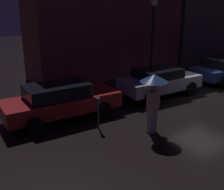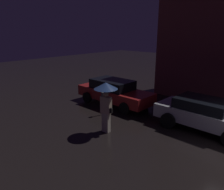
# 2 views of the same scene
# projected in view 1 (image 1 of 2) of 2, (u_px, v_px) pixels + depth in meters

# --- Properties ---
(ground_plane) EXTENTS (60.00, 60.00, 0.00)m
(ground_plane) POSITION_uv_depth(u_px,v_px,m) (205.00, 96.00, 13.97)
(ground_plane) COLOR black
(building_facade_left) EXTENTS (9.69, 3.00, 7.83)m
(building_facade_left) POSITION_uv_depth(u_px,v_px,m) (107.00, 11.00, 16.99)
(building_facade_left) COLOR brown
(building_facade_left) RESTS_ON ground
(building_facade_right) EXTENTS (6.22, 3.00, 7.82)m
(building_facade_right) POSITION_uv_depth(u_px,v_px,m) (199.00, 9.00, 21.31)
(building_facade_right) COLOR #564C47
(building_facade_right) RESTS_ON ground
(parked_car_red) EXTENTS (4.69, 1.92, 1.44)m
(parked_car_red) POSITION_uv_depth(u_px,v_px,m) (61.00, 100.00, 11.18)
(parked_car_red) COLOR maroon
(parked_car_red) RESTS_ON ground
(parked_car_silver) EXTENTS (4.18, 1.93, 1.38)m
(parked_car_silver) POSITION_uv_depth(u_px,v_px,m) (159.00, 81.00, 13.85)
(parked_car_silver) COLOR #B7B7BF
(parked_car_silver) RESTS_ON ground
(parked_car_blue) EXTENTS (3.94, 2.06, 1.40)m
(parked_car_blue) POSITION_uv_depth(u_px,v_px,m) (224.00, 69.00, 16.38)
(parked_car_blue) COLOR navy
(parked_car_blue) RESTS_ON ground
(pedestrian_with_umbrella) EXTENTS (0.98, 0.98, 2.16)m
(pedestrian_with_umbrella) POSITION_uv_depth(u_px,v_px,m) (154.00, 89.00, 9.65)
(pedestrian_with_umbrella) COLOR beige
(pedestrian_with_umbrella) RESTS_ON ground
(parking_meter) EXTENTS (0.12, 0.10, 1.20)m
(parking_meter) POSITION_uv_depth(u_px,v_px,m) (98.00, 110.00, 10.23)
(parking_meter) COLOR #4C5154
(parking_meter) RESTS_ON ground
(street_lamp_near) EXTENTS (0.45, 0.45, 4.66)m
(street_lamp_near) POSITION_uv_depth(u_px,v_px,m) (153.00, 23.00, 15.81)
(street_lamp_near) COLOR black
(street_lamp_near) RESTS_ON ground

